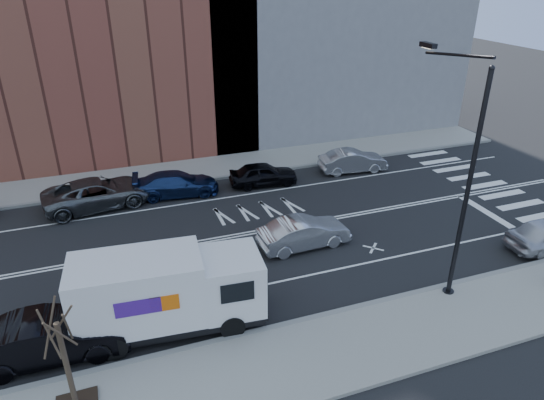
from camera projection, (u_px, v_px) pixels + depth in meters
ground at (231, 237)px, 23.61m from camera, size 120.00×120.00×0.00m
sidewalk_near at (301, 360)px, 16.14m from camera, size 44.00×3.60×0.15m
sidewalk_far at (194, 170)px, 31.01m from camera, size 44.00×3.60×0.15m
curb_near at (282, 326)px, 17.66m from camera, size 44.00×0.25×0.17m
curb_far at (200, 181)px, 29.49m from camera, size 44.00×0.25×0.17m
crosswalk at (493, 190)px, 28.48m from camera, size 3.00×14.00×0.01m
road_markings at (231, 236)px, 23.61m from camera, size 40.00×8.60×0.01m
streetlight at (461, 174)px, 17.67m from camera, size 0.44×4.02×9.34m
street_tree at (69, 376)px, 13.74m from camera, size 1.20×1.20×3.75m
fedex_van at (167, 292)px, 17.02m from camera, size 6.86×2.83×3.06m
far_parked_c at (98, 193)px, 26.22m from camera, size 5.98×3.37×1.58m
far_parked_d at (176, 184)px, 27.58m from camera, size 4.95×2.46×1.38m
far_parked_e at (263, 174)px, 28.86m from camera, size 4.17×2.01×1.37m
far_parked_f at (353, 161)px, 30.74m from camera, size 4.40×1.93×1.41m
driving_sedan at (304, 233)px, 22.51m from camera, size 4.39×1.71×1.42m
near_parked_rear_a at (51, 337)px, 16.06m from camera, size 5.01×1.89×1.63m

